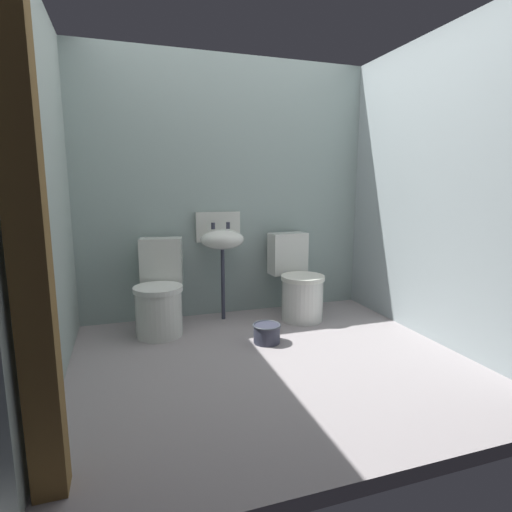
{
  "coord_description": "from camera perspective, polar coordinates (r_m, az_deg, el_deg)",
  "views": [
    {
      "loc": [
        -0.95,
        -2.62,
        1.24
      ],
      "look_at": [
        0.0,
        0.28,
        0.7
      ],
      "focal_mm": 28.37,
      "sensor_mm": 36.0,
      "label": 1
    }
  ],
  "objects": [
    {
      "name": "toilet_left",
      "position": [
        3.51,
        -13.43,
        -5.4
      ],
      "size": [
        0.49,
        0.66,
        0.78
      ],
      "rotation": [
        0.0,
        0.0,
        2.94
      ],
      "color": "silver",
      "rests_on": "ground"
    },
    {
      "name": "wooden_door_post",
      "position": [
        1.69,
        -29.91,
        7.38
      ],
      "size": [
        0.13,
        0.13,
        2.4
      ],
      "primitive_type": "cube",
      "color": "brown",
      "rests_on": "ground"
    },
    {
      "name": "toilet_right",
      "position": [
        3.82,
        5.92,
        -3.93
      ],
      "size": [
        0.43,
        0.62,
        0.78
      ],
      "rotation": [
        0.0,
        0.0,
        3.23
      ],
      "color": "silver",
      "rests_on": "ground"
    },
    {
      "name": "ground_plane",
      "position": [
        3.06,
        1.68,
        -14.65
      ],
      "size": [
        3.14,
        2.63,
        0.08
      ],
      "primitive_type": "cube",
      "color": "gray"
    },
    {
      "name": "bucket",
      "position": [
        3.26,
        1.53,
        -10.77
      ],
      "size": [
        0.23,
        0.23,
        0.15
      ],
      "color": "#313343",
      "rests_on": "ground"
    },
    {
      "name": "wall_left",
      "position": [
        2.76,
        -28.29,
        8.02
      ],
      "size": [
        0.1,
        2.43,
        2.4
      ],
      "primitive_type": "cube",
      "color": "#92A29C",
      "rests_on": "ground"
    },
    {
      "name": "wall_right",
      "position": [
        3.61,
        23.22,
        8.58
      ],
      "size": [
        0.1,
        2.43,
        2.4
      ],
      "primitive_type": "cube",
      "color": "#919EA1",
      "rests_on": "ground"
    },
    {
      "name": "sink",
      "position": [
        3.7,
        -4.87,
        2.46
      ],
      "size": [
        0.42,
        0.35,
        0.99
      ],
      "color": "#313343",
      "rests_on": "ground"
    },
    {
      "name": "wall_back",
      "position": [
        3.9,
        -4.11,
        9.4
      ],
      "size": [
        3.14,
        0.1,
        2.4
      ],
      "primitive_type": "cube",
      "color": "#8CA09B",
      "rests_on": "ground"
    }
  ]
}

